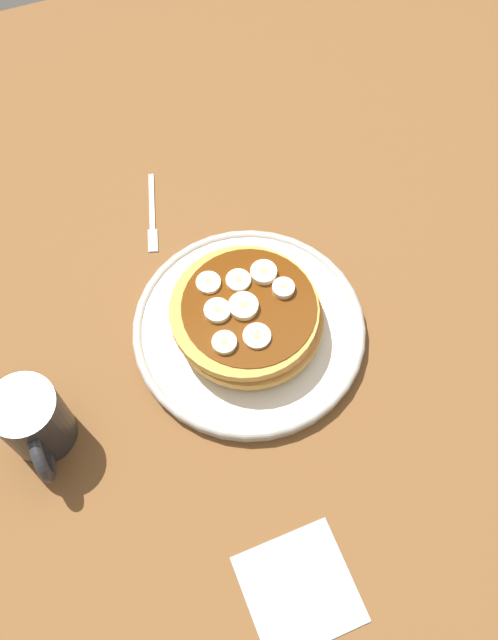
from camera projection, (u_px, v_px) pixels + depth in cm
name	position (u px, v px, depth cm)	size (l,w,h in cm)	color
ground_plane	(249.00, 338.00, 82.80)	(140.00, 140.00, 3.00)	brown
plate	(249.00, 328.00, 80.47)	(28.30, 28.30, 2.10)	silver
pancake_stack	(248.00, 316.00, 77.66)	(17.97, 17.95, 5.08)	olive
banana_slice_0	(243.00, 307.00, 75.00)	(3.44, 3.44, 1.03)	#F8E9B6
banana_slice_1	(283.00, 288.00, 76.13)	(2.62, 2.62, 1.01)	#FAE6BE
banana_slice_2	(217.00, 311.00, 74.83)	(3.07, 3.07, 0.90)	#F1EEBC
banana_slice_3	(208.00, 283.00, 76.63)	(2.89, 2.89, 0.74)	#F9EEBF
banana_slice_4	(257.00, 336.00, 73.45)	(3.16, 3.16, 0.69)	#F0EBC4
banana_slice_5	(264.00, 273.00, 77.12)	(3.13, 3.13, 1.01)	#F5EDC1
banana_slice_6	(239.00, 280.00, 76.82)	(2.93, 2.93, 0.70)	#FCEEC6
banana_slice_7	(224.00, 343.00, 72.96)	(2.79, 2.79, 0.91)	#F1F1B4
coffee_mug	(34.00, 422.00, 70.93)	(10.81, 7.28, 9.62)	#262628
napkin	(299.00, 589.00, 67.69)	(11.00, 11.00, 0.30)	#99B2BF
fork	(152.00, 216.00, 89.35)	(12.78, 4.45, 0.50)	silver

